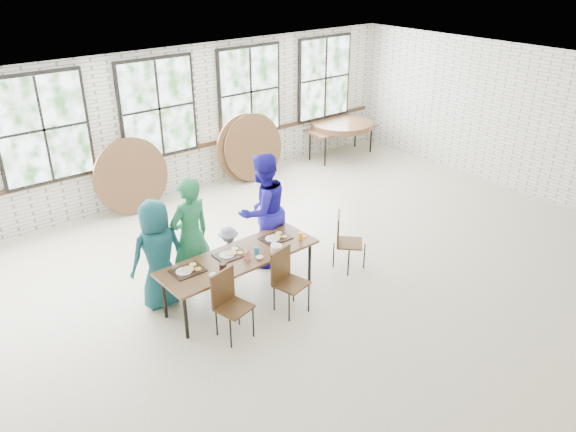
% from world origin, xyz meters
% --- Properties ---
extents(room, '(12.00, 12.00, 12.00)m').
position_xyz_m(room, '(0.00, 4.44, 1.83)').
color(room, beige).
rests_on(room, ground).
extents(dining_table, '(2.42, 0.86, 0.74)m').
position_xyz_m(dining_table, '(-0.97, 0.32, 0.69)').
color(dining_table, brown).
rests_on(dining_table, ground).
extents(chair_near_left, '(0.50, 0.49, 0.95)m').
position_xyz_m(chair_near_left, '(-1.55, -0.26, 0.56)').
color(chair_near_left, '#492F18').
rests_on(chair_near_left, ground).
extents(chair_near_right, '(0.50, 0.49, 0.95)m').
position_xyz_m(chair_near_right, '(-0.60, -0.29, 0.56)').
color(chair_near_right, '#492F18').
rests_on(chair_near_right, ground).
extents(chair_spare, '(0.58, 0.58, 0.95)m').
position_xyz_m(chair_spare, '(0.85, 0.03, 0.56)').
color(chair_spare, '#492F18').
rests_on(chair_spare, ground).
extents(adult_teal, '(0.81, 0.53, 1.64)m').
position_xyz_m(adult_teal, '(-1.91, 0.97, 0.82)').
color(adult_teal, '#164F54').
rests_on(adult_teal, ground).
extents(adult_green, '(0.72, 0.52, 1.85)m').
position_xyz_m(adult_green, '(-1.37, 0.97, 0.92)').
color(adult_green, '#1E7246').
rests_on(adult_green, ground).
extents(toddler, '(0.62, 0.44, 0.87)m').
position_xyz_m(toddler, '(-0.73, 0.97, 0.43)').
color(toddler, '#151B43').
rests_on(toddler, ground).
extents(adult_blue, '(0.97, 0.78, 1.90)m').
position_xyz_m(adult_blue, '(-0.06, 0.97, 0.95)').
color(adult_blue, '#2118AA').
rests_on(adult_blue, ground).
extents(storage_table, '(1.84, 0.86, 0.74)m').
position_xyz_m(storage_table, '(4.56, 3.94, 0.69)').
color(storage_table, brown).
rests_on(storage_table, ground).
extents(tabletop_clutter, '(2.05, 0.59, 0.11)m').
position_xyz_m(tabletop_clutter, '(-0.87, 0.28, 0.77)').
color(tabletop_clutter, black).
rests_on(tabletop_clutter, dining_table).
extents(round_tops_stacked, '(1.50, 1.50, 0.13)m').
position_xyz_m(round_tops_stacked, '(4.56, 3.94, 0.80)').
color(round_tops_stacked, brown).
rests_on(round_tops_stacked, storage_table).
extents(round_tops_leaning, '(4.32, 0.41, 1.50)m').
position_xyz_m(round_tops_leaning, '(1.00, 4.12, 0.74)').
color(round_tops_leaning, brown).
rests_on(round_tops_leaning, ground).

